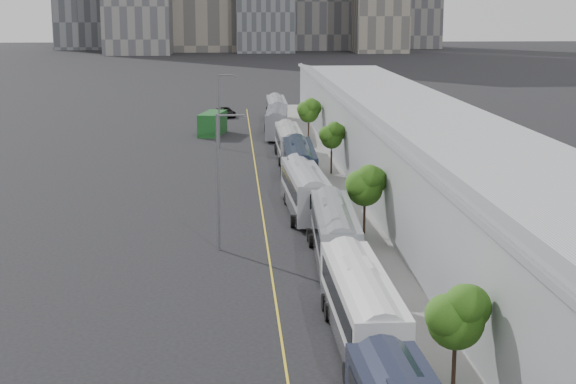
{
  "coord_description": "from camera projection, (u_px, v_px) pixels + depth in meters",
  "views": [
    {
      "loc": [
        -3.76,
        -4.44,
        16.08
      ],
      "look_at": [
        0.14,
        57.2,
        3.0
      ],
      "focal_mm": 55.0,
      "sensor_mm": 36.0,
      "label": 1
    }
  ],
  "objects": [
    {
      "name": "sidewalk",
      "position": [
        415.0,
        238.0,
        62.14
      ],
      "size": [
        10.0,
        170.0,
        0.12
      ],
      "primitive_type": "cube",
      "color": "gray",
      "rests_on": "ground"
    },
    {
      "name": "lane_line",
      "position": [
        267.0,
        241.0,
        61.5
      ],
      "size": [
        0.12,
        160.0,
        0.02
      ],
      "primitive_type": "cube",
      "color": "gold",
      "rests_on": "ground"
    },
    {
      "name": "depot",
      "position": [
        473.0,
        189.0,
        61.67
      ],
      "size": [
        12.45,
        160.4,
        7.2
      ],
      "color": "gray",
      "rests_on": "ground"
    },
    {
      "name": "bus_2",
      "position": [
        361.0,
        313.0,
        42.46
      ],
      "size": [
        2.83,
        12.68,
        3.7
      ],
      "rotation": [
        0.0,
        0.0,
        0.01
      ],
      "color": "white",
      "rests_on": "ground"
    },
    {
      "name": "bus_3",
      "position": [
        335.0,
        237.0,
        56.52
      ],
      "size": [
        3.05,
        12.48,
        3.62
      ],
      "rotation": [
        0.0,
        0.0,
        -0.04
      ],
      "color": "gray",
      "rests_on": "ground"
    },
    {
      "name": "bus_4",
      "position": [
        305.0,
        194.0,
        69.38
      ],
      "size": [
        3.02,
        12.87,
        3.74
      ],
      "rotation": [
        0.0,
        0.0,
        0.03
      ],
      "color": "#A5A7AF",
      "rests_on": "ground"
    },
    {
      "name": "bus_5",
      "position": [
        299.0,
        168.0,
        80.36
      ],
      "size": [
        3.02,
        13.06,
        3.8
      ],
      "rotation": [
        0.0,
        0.0,
        -0.03
      ],
      "color": "black",
      "rests_on": "ground"
    },
    {
      "name": "bus_6",
      "position": [
        289.0,
        145.0,
        94.18
      ],
      "size": [
        2.7,
        12.02,
        3.51
      ],
      "rotation": [
        0.0,
        0.0,
        -0.0
      ],
      "color": "#BDBDBF",
      "rests_on": "ground"
    },
    {
      "name": "bus_7",
      "position": [
        277.0,
        124.0,
        110.2
      ],
      "size": [
        3.44,
        12.66,
        3.66
      ],
      "rotation": [
        0.0,
        0.0,
        -0.07
      ],
      "color": "slate",
      "rests_on": "ground"
    },
    {
      "name": "bus_8",
      "position": [
        277.0,
        112.0,
        123.07
      ],
      "size": [
        2.78,
        12.43,
        3.62
      ],
      "rotation": [
        0.0,
        0.0,
        -0.01
      ],
      "color": "#A6A8B0",
      "rests_on": "ground"
    },
    {
      "name": "tree_1",
      "position": [
        456.0,
        313.0,
        36.4
      ],
      "size": [
        2.4,
        2.4,
        4.85
      ],
      "color": "black",
      "rests_on": "ground"
    },
    {
      "name": "tree_2",
      "position": [
        365.0,
        183.0,
        62.2
      ],
      "size": [
        2.56,
        2.56,
        5.1
      ],
      "color": "black",
      "rests_on": "ground"
    },
    {
      "name": "tree_3",
      "position": [
        332.0,
        135.0,
        84.77
      ],
      "size": [
        2.12,
        2.12,
        4.99
      ],
      "color": "black",
      "rests_on": "ground"
    },
    {
      "name": "tree_4",
      "position": [
        309.0,
        109.0,
        105.12
      ],
      "size": [
        2.49,
        2.49,
        5.23
      ],
      "color": "black",
      "rests_on": "ground"
    },
    {
      "name": "street_lamp_near",
      "position": [
        221.0,
        173.0,
        58.14
      ],
      "size": [
        2.04,
        0.22,
        9.18
      ],
      "color": "#59595E",
      "rests_on": "ground"
    },
    {
      "name": "street_lamp_far",
      "position": [
        221.0,
        105.0,
        100.71
      ],
      "size": [
        2.04,
        0.22,
        8.46
      ],
      "color": "#59595E",
      "rests_on": "ground"
    },
    {
      "name": "shipping_container",
      "position": [
        213.0,
        124.0,
        111.76
      ],
      "size": [
        3.7,
        7.03,
        2.84
      ],
      "primitive_type": "cube",
      "rotation": [
        0.0,
        0.0,
        -0.21
      ],
      "color": "#16491B",
      "rests_on": "ground"
    },
    {
      "name": "suv",
      "position": [
        225.0,
        112.0,
        129.84
      ],
      "size": [
        3.42,
        5.48,
        1.41
      ],
      "primitive_type": "imported",
      "rotation": [
        0.0,
        0.0,
        0.23
      ],
      "color": "black",
      "rests_on": "ground"
    }
  ]
}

